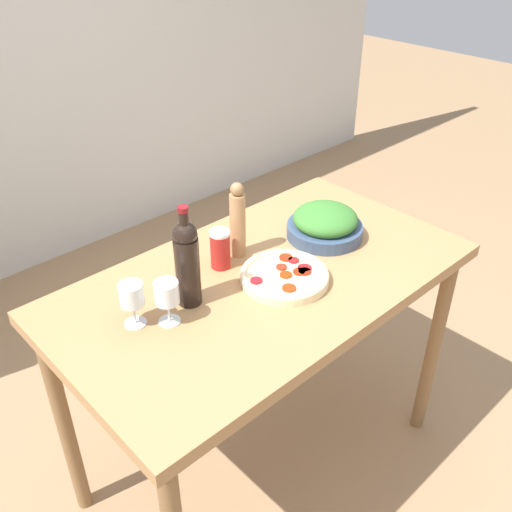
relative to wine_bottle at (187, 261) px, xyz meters
The scene contains 9 objects.
ground_plane 1.14m from the wine_bottle, 11.88° to the right, with size 14.00×14.00×0.00m, color #9E7A56.
prep_counter 0.38m from the wine_bottle, 11.88° to the right, with size 1.42×0.79×0.96m.
wine_bottle is the anchor object (origin of this frame).
wine_glass_near 0.12m from the wine_bottle, 160.72° to the right, with size 0.07×0.07×0.14m.
wine_glass_far 0.19m from the wine_bottle, behind, with size 0.07×0.07×0.14m.
pepper_mill 0.31m from the wine_bottle, 19.57° to the left, with size 0.05×0.05×0.28m.
salad_bowl 0.62m from the wine_bottle, ahead, with size 0.28×0.28×0.12m.
homemade_pizza 0.35m from the wine_bottle, 22.35° to the right, with size 0.29×0.29×0.04m.
salt_canister 0.23m from the wine_bottle, 23.52° to the left, with size 0.07×0.07×0.14m.
Camera 1 is at (-1.09, -1.12, 2.04)m, focal length 40.00 mm.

